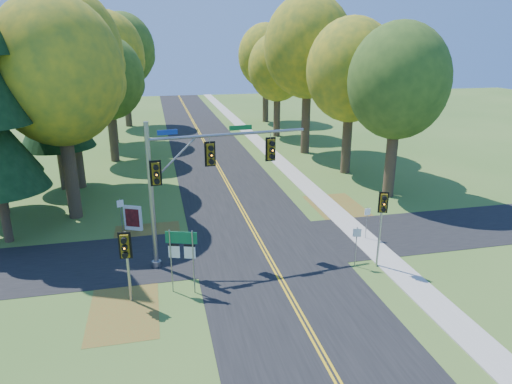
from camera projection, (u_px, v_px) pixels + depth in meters
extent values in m
plane|color=#396021|center=(271.00, 262.00, 24.56)|extent=(160.00, 160.00, 0.00)
cube|color=black|center=(271.00, 262.00, 24.56)|extent=(8.00, 160.00, 0.02)
cube|color=black|center=(262.00, 246.00, 26.41)|extent=(60.00, 6.00, 0.02)
cube|color=gold|center=(269.00, 262.00, 24.54)|extent=(0.10, 160.00, 0.01)
cube|color=gold|center=(273.00, 261.00, 24.58)|extent=(0.10, 160.00, 0.01)
cube|color=#9E998E|center=(377.00, 250.00, 25.85)|extent=(1.60, 160.00, 0.06)
cube|color=brown|center=(147.00, 242.00, 26.91)|extent=(4.00, 6.00, 0.00)
cube|color=brown|center=(344.00, 213.00, 31.53)|extent=(3.50, 8.00, 0.00)
cube|color=brown|center=(124.00, 309.00, 20.22)|extent=(3.00, 5.00, 0.00)
cylinder|color=#38281C|center=(70.00, 169.00, 29.77)|extent=(0.86, 0.86, 6.75)
ellipsoid|color=gold|center=(57.00, 71.00, 27.81)|extent=(8.00, 8.00, 9.20)
sphere|color=gold|center=(88.00, 82.00, 29.51)|extent=(4.80, 4.80, 4.80)
sphere|color=gold|center=(27.00, 58.00, 26.53)|extent=(4.40, 4.40, 4.40)
cylinder|color=#38281C|center=(391.00, 157.00, 34.05)|extent=(0.83, 0.83, 6.08)
ellipsoid|color=#486820|center=(398.00, 81.00, 32.30)|extent=(7.20, 7.20, 8.28)
sphere|color=#486820|center=(408.00, 89.00, 33.82)|extent=(4.32, 4.32, 4.32)
sphere|color=#486820|center=(388.00, 72.00, 31.14)|extent=(3.96, 3.96, 3.96)
cylinder|color=#38281C|center=(75.00, 142.00, 35.92)|extent=(0.89, 0.89, 7.42)
ellipsoid|color=gold|center=(64.00, 53.00, 33.80)|extent=(8.60, 8.60, 9.89)
sphere|color=gold|center=(91.00, 64.00, 35.62)|extent=(5.16, 5.16, 5.16)
sphere|color=gold|center=(38.00, 41.00, 32.41)|extent=(4.73, 4.73, 4.73)
cylinder|color=#38281C|center=(347.00, 138.00, 40.19)|extent=(0.84, 0.84, 6.30)
ellipsoid|color=gold|center=(351.00, 70.00, 38.35)|extent=(7.60, 7.60, 8.74)
sphere|color=gold|center=(361.00, 78.00, 39.96)|extent=(4.56, 4.56, 4.56)
sphere|color=gold|center=(341.00, 61.00, 37.13)|extent=(4.18, 4.18, 4.18)
cylinder|color=#38281C|center=(113.00, 133.00, 44.25)|extent=(0.81, 0.81, 5.62)
ellipsoid|color=#486820|center=(107.00, 78.00, 42.61)|extent=(6.80, 6.80, 7.82)
sphere|color=#486820|center=(124.00, 84.00, 44.05)|extent=(4.08, 4.08, 4.08)
sphere|color=#486820|center=(92.00, 71.00, 41.52)|extent=(3.74, 3.74, 3.74)
cylinder|color=#38281C|center=(306.00, 117.00, 47.24)|extent=(0.90, 0.90, 7.65)
ellipsoid|color=gold|center=(308.00, 47.00, 45.05)|extent=(8.80, 8.80, 10.12)
sphere|color=gold|center=(320.00, 56.00, 46.92)|extent=(5.28, 5.28, 5.28)
sphere|color=gold|center=(296.00, 37.00, 43.64)|extent=(4.84, 4.84, 4.84)
cylinder|color=#38281C|center=(112.00, 113.00, 51.97)|extent=(0.87, 0.87, 6.98)
ellipsoid|color=gold|center=(106.00, 55.00, 49.96)|extent=(8.20, 8.20, 9.43)
sphere|color=gold|center=(123.00, 62.00, 51.70)|extent=(4.92, 4.92, 4.92)
sphere|color=gold|center=(91.00, 47.00, 48.64)|extent=(4.51, 4.51, 4.51)
cylinder|color=#38281C|center=(277.00, 112.00, 55.91)|extent=(0.82, 0.82, 5.85)
ellipsoid|color=gold|center=(278.00, 67.00, 54.21)|extent=(7.00, 7.00, 8.05)
sphere|color=gold|center=(286.00, 72.00, 55.70)|extent=(4.20, 4.20, 4.20)
sphere|color=gold|center=(269.00, 61.00, 53.09)|extent=(3.85, 3.85, 3.85)
cylinder|color=#38281C|center=(127.00, 100.00, 62.27)|extent=(0.88, 0.88, 7.20)
ellipsoid|color=#486820|center=(123.00, 50.00, 60.20)|extent=(8.40, 8.40, 9.66)
sphere|color=#486820|center=(136.00, 56.00, 61.98)|extent=(5.04, 5.04, 5.04)
sphere|color=#486820|center=(110.00, 43.00, 58.85)|extent=(4.62, 4.62, 4.62)
cylinder|color=#38281C|center=(266.00, 99.00, 65.96)|extent=(0.85, 0.85, 6.53)
ellipsoid|color=gold|center=(266.00, 56.00, 64.06)|extent=(7.80, 7.80, 8.97)
sphere|color=gold|center=(274.00, 61.00, 65.72)|extent=(4.68, 4.68, 4.68)
sphere|color=gold|center=(258.00, 50.00, 62.81)|extent=(4.29, 4.29, 4.29)
cylinder|color=#38281C|center=(5.00, 216.00, 26.58)|extent=(0.50, 0.50, 3.24)
cylinder|color=#38281C|center=(3.00, 194.00, 30.95)|extent=(0.50, 0.50, 2.88)
cylinder|color=#38281C|center=(62.00, 168.00, 36.12)|extent=(0.50, 0.50, 3.42)
cone|color=black|center=(54.00, 112.00, 34.72)|extent=(5.60, 5.60, 5.45)
cone|color=black|center=(47.00, 59.00, 33.48)|extent=(4.57, 4.57, 5.45)
cone|color=black|center=(39.00, 2.00, 32.25)|extent=(3.55, 3.55, 5.45)
cylinder|color=gray|center=(152.00, 198.00, 22.83)|extent=(0.24, 0.24, 7.67)
cylinder|color=gray|center=(157.00, 264.00, 23.99)|extent=(0.48, 0.48, 0.33)
cylinder|color=gray|center=(229.00, 134.00, 23.18)|extent=(8.19, 1.09, 0.15)
cylinder|color=gray|center=(174.00, 160.00, 22.62)|extent=(2.47, 0.38, 2.27)
cylinder|color=gray|center=(210.00, 140.00, 22.92)|extent=(0.04, 0.04, 0.39)
cube|color=#72590C|center=(210.00, 154.00, 23.15)|extent=(0.41, 0.37, 1.10)
cube|color=black|center=(210.00, 154.00, 23.15)|extent=(0.57, 0.10, 1.29)
sphere|color=orange|center=(211.00, 155.00, 22.93)|extent=(0.20, 0.20, 0.20)
cylinder|color=black|center=(211.00, 148.00, 22.82)|extent=(0.28, 0.20, 0.26)
cylinder|color=black|center=(211.00, 155.00, 22.93)|extent=(0.28, 0.20, 0.26)
cylinder|color=black|center=(211.00, 162.00, 23.04)|extent=(0.28, 0.20, 0.26)
cylinder|color=gray|center=(271.00, 135.00, 23.94)|extent=(0.04, 0.04, 0.39)
cube|color=#72590C|center=(270.00, 149.00, 24.18)|extent=(0.41, 0.37, 1.10)
cube|color=black|center=(270.00, 149.00, 24.18)|extent=(0.57, 0.10, 1.29)
sphere|color=orange|center=(272.00, 150.00, 23.95)|extent=(0.20, 0.20, 0.20)
cylinder|color=black|center=(272.00, 144.00, 23.84)|extent=(0.28, 0.20, 0.26)
cylinder|color=black|center=(272.00, 150.00, 23.95)|extent=(0.28, 0.20, 0.26)
cylinder|color=black|center=(272.00, 157.00, 24.07)|extent=(0.28, 0.20, 0.26)
cube|color=#72590C|center=(156.00, 173.00, 22.35)|extent=(0.41, 0.37, 1.10)
cube|color=black|center=(156.00, 173.00, 22.35)|extent=(0.57, 0.10, 1.29)
sphere|color=orange|center=(156.00, 174.00, 22.13)|extent=(0.20, 0.20, 0.20)
cylinder|color=black|center=(156.00, 168.00, 22.02)|extent=(0.28, 0.20, 0.26)
cylinder|color=black|center=(156.00, 174.00, 22.13)|extent=(0.28, 0.20, 0.26)
cylinder|color=black|center=(157.00, 181.00, 22.24)|extent=(0.28, 0.20, 0.26)
cube|color=navy|center=(167.00, 132.00, 22.11)|extent=(0.99, 0.16, 0.24)
cube|color=#0C5926|center=(241.00, 128.00, 23.27)|extent=(1.20, 0.18, 0.24)
cylinder|color=#9CA0A5|center=(380.00, 230.00, 23.46)|extent=(0.11, 0.11, 4.12)
cube|color=#72590C|center=(383.00, 202.00, 22.76)|extent=(0.39, 0.37, 0.94)
cube|color=black|center=(383.00, 202.00, 22.76)|extent=(0.47, 0.18, 1.10)
sphere|color=orange|center=(384.00, 204.00, 22.55)|extent=(0.17, 0.17, 0.17)
cylinder|color=black|center=(385.00, 198.00, 22.46)|extent=(0.26, 0.21, 0.22)
cylinder|color=black|center=(384.00, 204.00, 22.55)|extent=(0.26, 0.21, 0.22)
cylinder|color=black|center=(383.00, 210.00, 22.65)|extent=(0.26, 0.21, 0.22)
cylinder|color=#95979D|center=(128.00, 267.00, 20.40)|extent=(0.13, 0.13, 3.41)
cube|color=#72590C|center=(125.00, 245.00, 19.81)|extent=(0.38, 0.34, 1.06)
cube|color=black|center=(125.00, 245.00, 19.81)|extent=(0.55, 0.07, 1.26)
sphere|color=orange|center=(124.00, 248.00, 19.58)|extent=(0.19, 0.19, 0.19)
cylinder|color=black|center=(124.00, 241.00, 19.47)|extent=(0.27, 0.19, 0.26)
cylinder|color=black|center=(124.00, 248.00, 19.58)|extent=(0.27, 0.19, 0.26)
cylinder|color=black|center=(125.00, 255.00, 19.69)|extent=(0.27, 0.19, 0.26)
cylinder|color=gray|center=(171.00, 261.00, 21.18)|extent=(0.06, 0.06, 3.17)
cylinder|color=gray|center=(193.00, 262.00, 21.08)|extent=(0.06, 0.06, 3.17)
cube|color=#0C5A33|center=(181.00, 238.00, 20.78)|extent=(1.42, 0.50, 0.58)
cube|color=silver|center=(181.00, 238.00, 20.78)|extent=(1.20, 0.40, 0.08)
cube|color=silver|center=(174.00, 252.00, 21.05)|extent=(0.51, 0.21, 0.58)
cube|color=black|center=(174.00, 245.00, 20.93)|extent=(0.50, 0.17, 0.11)
cube|color=silver|center=(190.00, 253.00, 20.98)|extent=(0.51, 0.21, 0.58)
cube|color=black|center=(189.00, 246.00, 20.87)|extent=(0.50, 0.17, 0.11)
cube|color=silver|center=(133.00, 218.00, 28.44)|extent=(1.13, 0.62, 1.61)
cube|color=maroon|center=(132.00, 218.00, 28.34)|extent=(0.82, 0.38, 1.16)
cube|color=silver|center=(127.00, 227.00, 28.74)|extent=(0.09, 0.09, 0.27)
cube|color=silver|center=(140.00, 229.00, 28.57)|extent=(0.09, 0.09, 0.27)
cylinder|color=gray|center=(366.00, 223.00, 27.09)|extent=(0.05, 0.05, 2.02)
cube|color=white|center=(368.00, 212.00, 26.84)|extent=(0.39, 0.07, 0.41)
cylinder|color=gray|center=(356.00, 247.00, 23.76)|extent=(0.05, 0.05, 2.23)
cube|color=silver|center=(357.00, 233.00, 23.48)|extent=(0.42, 0.15, 0.46)
cylinder|color=gray|center=(121.00, 215.00, 28.11)|extent=(0.05, 0.05, 2.16)
cube|color=white|center=(120.00, 204.00, 27.84)|extent=(0.40, 0.17, 0.44)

